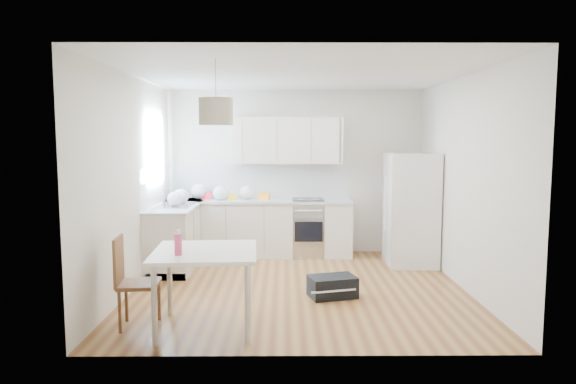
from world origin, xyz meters
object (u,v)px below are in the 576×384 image
object	(u,v)px
refrigerator	(412,209)
dining_chair	(139,282)
dining_table	(205,259)
gym_bag	(332,286)

from	to	relation	value
refrigerator	dining_chair	xyz separation A→B (m)	(-3.40, -2.61, -0.38)
dining_table	gym_bag	size ratio (longest dim) A/B	1.96
refrigerator	dining_table	distance (m)	3.81
dining_table	gym_bag	world-z (taller)	dining_table
dining_table	gym_bag	xyz separation A→B (m)	(1.37, 1.02, -0.58)
refrigerator	dining_table	size ratio (longest dim) A/B	1.57
dining_table	dining_chair	xyz separation A→B (m)	(-0.68, 0.05, -0.24)
dining_chair	gym_bag	bearing A→B (deg)	19.25
refrigerator	gym_bag	size ratio (longest dim) A/B	3.08
dining_chair	gym_bag	xyz separation A→B (m)	(2.05, 0.97, -0.34)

